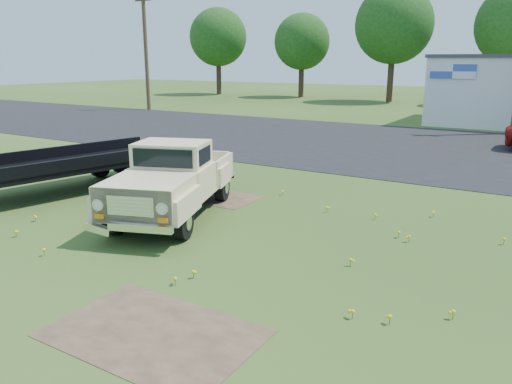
% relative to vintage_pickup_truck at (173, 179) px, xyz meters
% --- Properties ---
extents(ground, '(140.00, 140.00, 0.00)m').
position_rel_vintage_pickup_truck_xyz_m(ground, '(1.95, -1.52, -0.95)').
color(ground, '#2B4C18').
rests_on(ground, ground).
extents(asphalt_lot, '(90.00, 14.00, 0.02)m').
position_rel_vintage_pickup_truck_xyz_m(asphalt_lot, '(1.95, 13.48, -0.95)').
color(asphalt_lot, black).
rests_on(asphalt_lot, ground).
extents(dirt_patch_a, '(3.00, 2.00, 0.01)m').
position_rel_vintage_pickup_truck_xyz_m(dirt_patch_a, '(3.45, -4.52, -0.95)').
color(dirt_patch_a, '#493626').
rests_on(dirt_patch_a, ground).
extents(dirt_patch_b, '(2.20, 1.60, 0.01)m').
position_rel_vintage_pickup_truck_xyz_m(dirt_patch_b, '(-0.05, 1.98, -0.95)').
color(dirt_patch_b, '#493626').
rests_on(dirt_patch_b, ground).
extents(utility_pole_west, '(1.60, 0.30, 9.00)m').
position_rel_vintage_pickup_truck_xyz_m(utility_pole_west, '(-20.05, 20.48, 3.65)').
color(utility_pole_west, '#493222').
rests_on(utility_pole_west, ground).
extents(treeline_a, '(6.40, 6.40, 9.52)m').
position_rel_vintage_pickup_truck_xyz_m(treeline_a, '(-26.05, 38.48, 5.35)').
color(treeline_a, '#3B291B').
rests_on(treeline_a, ground).
extents(treeline_b, '(5.76, 5.76, 8.57)m').
position_rel_vintage_pickup_truck_xyz_m(treeline_b, '(-16.05, 39.48, 4.72)').
color(treeline_b, '#3B291B').
rests_on(treeline_b, ground).
extents(treeline_c, '(7.04, 7.04, 10.47)m').
position_rel_vintage_pickup_truck_xyz_m(treeline_c, '(-6.05, 37.98, 5.99)').
color(treeline_c, '#3B291B').
rests_on(treeline_c, ground).
extents(vintage_pickup_truck, '(3.67, 5.60, 1.90)m').
position_rel_vintage_pickup_truck_xyz_m(vintage_pickup_truck, '(0.00, 0.00, 0.00)').
color(vintage_pickup_truck, beige).
rests_on(vintage_pickup_truck, ground).
extents(flatbed_trailer, '(3.80, 7.16, 1.86)m').
position_rel_vintage_pickup_truck_xyz_m(flatbed_trailer, '(-4.34, 0.36, -0.02)').
color(flatbed_trailer, black).
rests_on(flatbed_trailer, ground).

